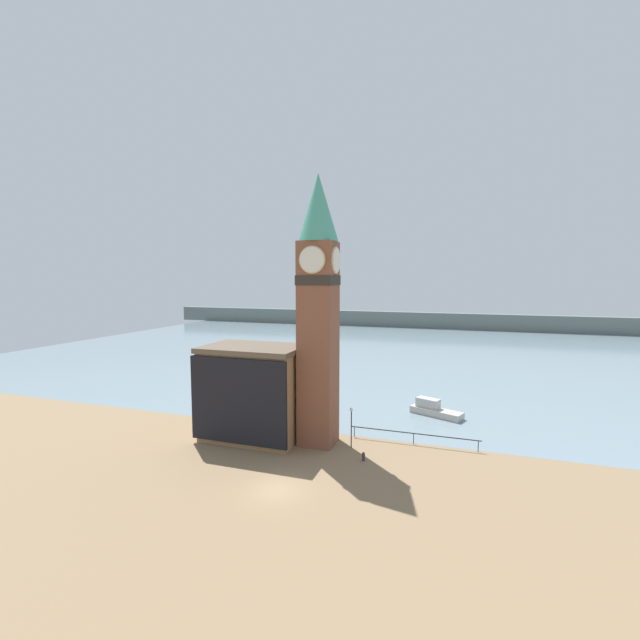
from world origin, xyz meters
name	(u,v)px	position (x,y,z in m)	size (l,w,h in m)	color
ground_plane	(277,490)	(0.00, 0.00, 0.00)	(160.00, 160.00, 0.00)	#846B4C
water	(405,346)	(0.00, 72.72, 0.00)	(160.00, 120.00, 0.00)	gray
far_shoreline	(421,320)	(0.00, 112.72, 2.50)	(180.00, 3.00, 5.00)	slate
pier_railing	(414,434)	(8.72, 12.47, 0.96)	(12.31, 0.08, 1.09)	#232328
clock_tower	(318,303)	(-0.06, 9.78, 13.57)	(3.75, 3.75, 25.52)	brown
pier_building	(253,392)	(-6.69, 9.15, 4.65)	(9.85, 6.75, 9.26)	#9E754C
boat_near	(434,410)	(9.97, 22.06, 0.67)	(6.24, 3.99, 1.87)	#B7B2A8
mooring_bollard_near	(363,456)	(5.00, 7.19, 0.42)	(0.27, 0.27, 0.77)	#2D2D33
lamp_post	(351,420)	(3.24, 9.71, 2.70)	(0.32, 0.32, 3.84)	black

